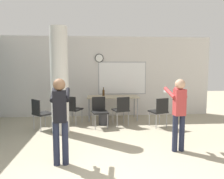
# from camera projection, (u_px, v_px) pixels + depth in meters

# --- Properties ---
(wall_back) EXTENTS (8.00, 0.15, 2.80)m
(wall_back) POSITION_uv_depth(u_px,v_px,m) (99.00, 77.00, 7.74)
(wall_back) COLOR silver
(wall_back) RESTS_ON ground_plane
(support_pillar) EXTENTS (0.46, 0.46, 2.80)m
(support_pillar) POSITION_uv_depth(u_px,v_px,m) (60.00, 81.00, 5.75)
(support_pillar) COLOR silver
(support_pillar) RESTS_ON ground_plane
(folding_table) EXTENTS (1.68, 0.68, 0.78)m
(folding_table) POSITION_uv_depth(u_px,v_px,m) (113.00, 98.00, 7.24)
(folding_table) COLOR tan
(folding_table) RESTS_ON ground_plane
(bottle_on_table) EXTENTS (0.08, 0.08, 0.29)m
(bottle_on_table) POSITION_uv_depth(u_px,v_px,m) (104.00, 93.00, 7.33)
(bottle_on_table) COLOR #4C3319
(bottle_on_table) RESTS_ON folding_table
(waste_bin) EXTENTS (0.31, 0.31, 0.36)m
(waste_bin) POSITION_uv_depth(u_px,v_px,m) (104.00, 119.00, 6.67)
(waste_bin) COLOR #38383D
(waste_bin) RESTS_ON ground_plane
(chair_table_right) EXTENTS (0.54, 0.54, 0.87)m
(chair_table_right) POSITION_uv_depth(u_px,v_px,m) (121.00, 108.00, 6.56)
(chair_table_right) COLOR black
(chair_table_right) RESTS_ON ground_plane
(chair_table_left) EXTENTS (0.59, 0.59, 0.87)m
(chair_table_left) POSITION_uv_depth(u_px,v_px,m) (73.00, 108.00, 6.67)
(chair_table_left) COLOR black
(chair_table_left) RESTS_ON ground_plane
(chair_near_pillar) EXTENTS (0.62, 0.62, 0.87)m
(chair_near_pillar) POSITION_uv_depth(u_px,v_px,m) (40.00, 112.00, 6.07)
(chair_near_pillar) COLOR black
(chair_near_pillar) RESTS_ON ground_plane
(chair_table_front) EXTENTS (0.51, 0.51, 0.87)m
(chair_table_front) POSITION_uv_depth(u_px,v_px,m) (100.00, 110.00, 6.38)
(chair_table_front) COLOR black
(chair_table_front) RESTS_ON ground_plane
(chair_mid_room) EXTENTS (0.56, 0.56, 0.87)m
(chair_mid_room) POSITION_uv_depth(u_px,v_px,m) (159.00, 110.00, 6.33)
(chair_mid_room) COLOR black
(chair_mid_room) RESTS_ON ground_plane
(person_playing_side) EXTENTS (0.37, 0.59, 1.52)m
(person_playing_side) POSITION_uv_depth(u_px,v_px,m) (179.00, 109.00, 4.53)
(person_playing_side) COLOR #1E2338
(person_playing_side) RESTS_ON ground_plane
(person_playing_front) EXTENTS (0.38, 0.61, 1.57)m
(person_playing_front) POSITION_uv_depth(u_px,v_px,m) (60.00, 115.00, 3.90)
(person_playing_front) COLOR #1E2338
(person_playing_front) RESTS_ON ground_plane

